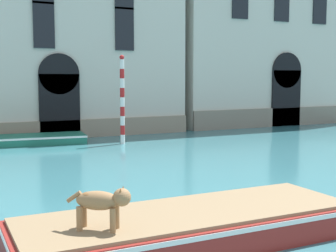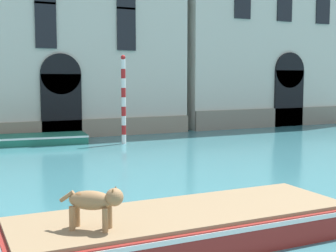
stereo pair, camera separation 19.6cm
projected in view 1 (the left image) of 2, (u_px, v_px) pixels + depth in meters
The scene contains 4 objects.
boat_foreground at pixel (189, 225), 8.10m from camera, with size 6.10×2.09×0.57m.
dog_on_deck at pixel (102, 201), 7.01m from camera, with size 0.86×0.67×0.67m.
boat_moored_near_palazzo at pixel (17, 140), 19.87m from camera, with size 5.89×2.33×0.40m.
mooring_pole_0 at pixel (122, 99), 20.04m from camera, with size 0.20×0.20×3.82m.
Camera 1 is at (-2.74, -0.42, 2.86)m, focal length 50.00 mm.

